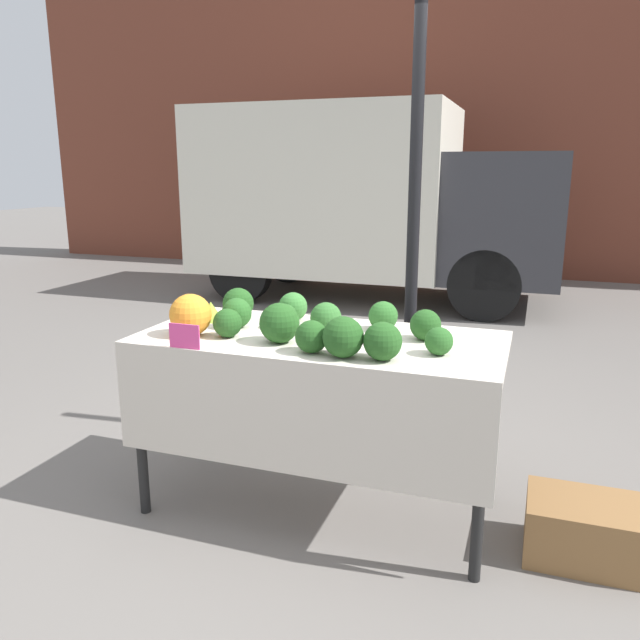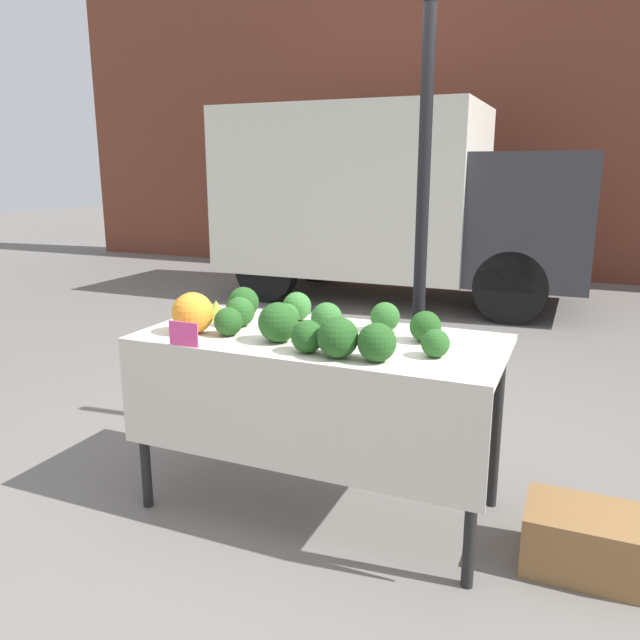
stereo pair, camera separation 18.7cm
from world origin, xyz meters
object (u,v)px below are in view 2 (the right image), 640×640
(price_sign, at_px, (184,334))
(parked_truck, at_px, (390,198))
(produce_crate, at_px, (585,540))
(orange_cauliflower, at_px, (193,313))

(price_sign, bearing_deg, parked_truck, 97.46)
(price_sign, relative_size, produce_crate, 0.30)
(parked_truck, distance_m, orange_cauliflower, 5.41)
(orange_cauliflower, xyz_separation_m, price_sign, (0.09, -0.21, -0.04))
(parked_truck, distance_m, produce_crate, 5.88)
(orange_cauliflower, bearing_deg, produce_crate, 4.87)
(price_sign, bearing_deg, produce_crate, 11.81)
(parked_truck, bearing_deg, price_sign, -82.54)
(parked_truck, height_order, produce_crate, parked_truck)
(price_sign, distance_m, produce_crate, 1.96)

